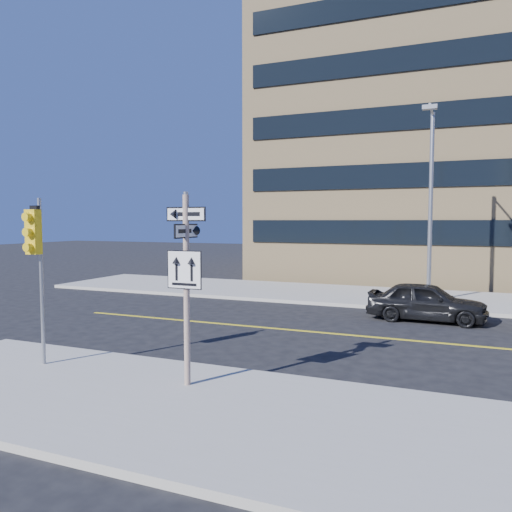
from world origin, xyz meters
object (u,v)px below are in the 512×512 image
at_px(streetlight_a, 431,193).
at_px(sign_pole, 186,277).
at_px(traffic_signal, 35,246).
at_px(parked_car_a, 426,302).

bearing_deg(streetlight_a, sign_pole, -106.77).
xyz_separation_m(sign_pole, traffic_signal, (-4.00, -0.15, 0.59)).
distance_m(sign_pole, streetlight_a, 14.05).
bearing_deg(sign_pole, streetlight_a, 73.23).
xyz_separation_m(traffic_signal, parked_car_a, (8.15, 9.97, -2.32)).
height_order(sign_pole, parked_car_a, sign_pole).
bearing_deg(parked_car_a, traffic_signal, 142.61).
bearing_deg(traffic_signal, streetlight_a, 59.20).
xyz_separation_m(traffic_signal, streetlight_a, (8.00, 13.42, 1.73)).
xyz_separation_m(sign_pole, parked_car_a, (4.15, 9.82, -1.73)).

